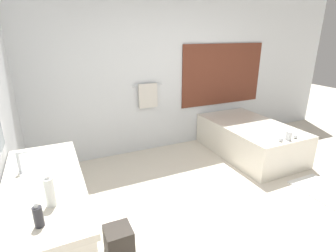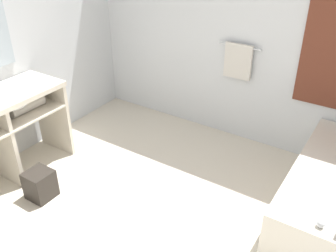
{
  "view_description": "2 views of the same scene",
  "coord_description": "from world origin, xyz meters",
  "px_view_note": "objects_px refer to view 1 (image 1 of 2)",
  "views": [
    {
      "loc": [
        -1.78,
        -1.82,
        1.95
      ],
      "look_at": [
        -0.5,
        0.94,
        0.87
      ],
      "focal_mm": 28.0,
      "sensor_mm": 36.0,
      "label": 1
    },
    {
      "loc": [
        1.2,
        -1.61,
        2.46
      ],
      "look_at": [
        -0.33,
        0.75,
        0.82
      ],
      "focal_mm": 40.0,
      "sensor_mm": 36.0,
      "label": 2
    }
  ],
  "objects_px": {
    "waste_bin": "(119,242)",
    "water_bottle_1": "(50,192)",
    "bathtub": "(249,137)",
    "soap_dispenser": "(38,216)"
  },
  "relations": [
    {
      "from": "waste_bin",
      "to": "bathtub",
      "type": "bearing_deg",
      "value": 25.42
    },
    {
      "from": "bathtub",
      "to": "waste_bin",
      "type": "xyz_separation_m",
      "value": [
        -2.59,
        -1.23,
        -0.14
      ]
    },
    {
      "from": "waste_bin",
      "to": "water_bottle_1",
      "type": "bearing_deg",
      "value": -145.25
    },
    {
      "from": "bathtub",
      "to": "waste_bin",
      "type": "bearing_deg",
      "value": -154.58
    },
    {
      "from": "bathtub",
      "to": "water_bottle_1",
      "type": "distance_m",
      "value": 3.51
    },
    {
      "from": "bathtub",
      "to": "waste_bin",
      "type": "height_order",
      "value": "bathtub"
    },
    {
      "from": "bathtub",
      "to": "water_bottle_1",
      "type": "relative_size",
      "value": 7.99
    },
    {
      "from": "bathtub",
      "to": "water_bottle_1",
      "type": "bearing_deg",
      "value": -153.03
    },
    {
      "from": "water_bottle_1",
      "to": "soap_dispenser",
      "type": "xyz_separation_m",
      "value": [
        -0.07,
        -0.18,
        -0.03
      ]
    },
    {
      "from": "soap_dispenser",
      "to": "water_bottle_1",
      "type": "bearing_deg",
      "value": 68.47
    }
  ]
}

